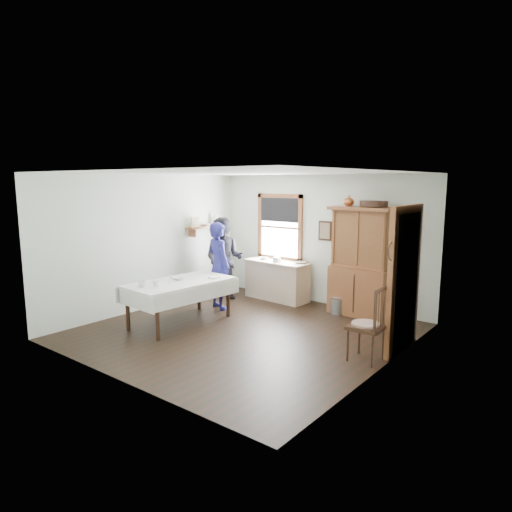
% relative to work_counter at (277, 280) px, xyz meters
% --- Properties ---
extents(room, '(5.01, 5.01, 2.70)m').
position_rel_work_counter_xyz_m(room, '(0.83, -2.14, 0.93)').
color(room, black).
rests_on(room, ground).
extents(window, '(1.18, 0.07, 1.48)m').
position_rel_work_counter_xyz_m(window, '(-0.17, 0.33, 1.21)').
color(window, white).
rests_on(window, room).
extents(doorway, '(0.09, 1.14, 2.22)m').
position_rel_work_counter_xyz_m(doorway, '(3.28, -1.29, 0.74)').
color(doorway, '#3F372D').
rests_on(doorway, room).
extents(wall_shelf, '(0.24, 1.00, 0.44)m').
position_rel_work_counter_xyz_m(wall_shelf, '(-1.54, -0.60, 1.15)').
color(wall_shelf, '#97552E').
rests_on(wall_shelf, room).
extents(framed_picture, '(0.30, 0.04, 0.40)m').
position_rel_work_counter_xyz_m(framed_picture, '(0.98, 0.32, 1.13)').
color(framed_picture, '#331C12').
rests_on(framed_picture, room).
extents(rug_beater, '(0.01, 0.27, 0.27)m').
position_rel_work_counter_xyz_m(rug_beater, '(3.28, -1.84, 1.30)').
color(rug_beater, black).
rests_on(rug_beater, room).
extents(work_counter, '(1.52, 0.67, 0.85)m').
position_rel_work_counter_xyz_m(work_counter, '(0.00, 0.00, 0.00)').
color(work_counter, '#C8AD8B').
rests_on(work_counter, room).
extents(china_hutch, '(1.23, 0.60, 2.09)m').
position_rel_work_counter_xyz_m(china_hutch, '(1.94, 0.04, 0.62)').
color(china_hutch, '#97552E').
rests_on(china_hutch, room).
extents(dining_table, '(1.18, 2.04, 0.78)m').
position_rel_work_counter_xyz_m(dining_table, '(-0.38, -2.48, -0.03)').
color(dining_table, white).
rests_on(dining_table, room).
extents(spindle_chair, '(0.53, 0.53, 1.11)m').
position_rel_work_counter_xyz_m(spindle_chair, '(3.02, -2.02, 0.13)').
color(spindle_chair, '#331C12').
rests_on(spindle_chair, room).
extents(pail, '(0.34, 0.34, 0.30)m').
position_rel_work_counter_xyz_m(pail, '(1.57, -0.15, -0.27)').
color(pail, '#919398').
rests_on(pail, room).
extents(wicker_basket, '(0.42, 0.33, 0.22)m').
position_rel_work_counter_xyz_m(wicker_basket, '(1.67, -0.07, -0.31)').
color(wicker_basket, '#9E7947').
rests_on(wicker_basket, room).
extents(woman_blue, '(0.69, 0.56, 1.63)m').
position_rel_work_counter_xyz_m(woman_blue, '(-0.51, -1.31, 0.39)').
color(woman_blue, navy).
rests_on(woman_blue, room).
extents(figure_dark, '(0.99, 0.90, 1.66)m').
position_rel_work_counter_xyz_m(figure_dark, '(-0.95, -0.67, 0.41)').
color(figure_dark, black).
rests_on(figure_dark, room).
extents(table_cup_a, '(0.17, 0.17, 0.10)m').
position_rel_work_counter_xyz_m(table_cup_a, '(-0.55, -3.17, 0.41)').
color(table_cup_a, white).
rests_on(table_cup_a, dining_table).
extents(table_cup_b, '(0.12, 0.12, 0.10)m').
position_rel_work_counter_xyz_m(table_cup_b, '(-0.38, -3.02, 0.41)').
color(table_cup_b, white).
rests_on(table_cup_b, dining_table).
extents(table_bowl, '(0.21, 0.21, 0.05)m').
position_rel_work_counter_xyz_m(table_bowl, '(-0.49, -2.41, 0.39)').
color(table_bowl, white).
rests_on(table_bowl, dining_table).
extents(counter_book, '(0.24, 0.28, 0.02)m').
position_rel_work_counter_xyz_m(counter_book, '(0.44, 0.11, 0.44)').
color(counter_book, '#7F6E55').
rests_on(counter_book, work_counter).
extents(counter_bowl, '(0.19, 0.19, 0.06)m').
position_rel_work_counter_xyz_m(counter_bowl, '(-0.37, 0.00, 0.45)').
color(counter_bowl, white).
rests_on(counter_bowl, work_counter).
extents(shelf_bowl, '(0.22, 0.22, 0.05)m').
position_rel_work_counter_xyz_m(shelf_bowl, '(-1.54, -0.59, 1.17)').
color(shelf_bowl, white).
rests_on(shelf_bowl, wall_shelf).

